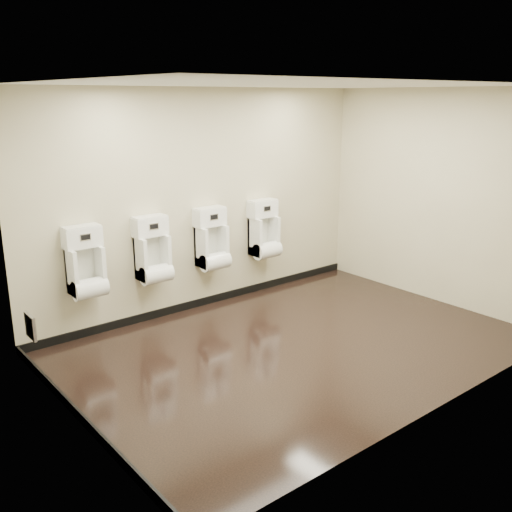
{
  "coord_description": "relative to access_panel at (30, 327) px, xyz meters",
  "views": [
    {
      "loc": [
        -4.04,
        -4.25,
        2.69
      ],
      "look_at": [
        -0.14,
        0.55,
        0.95
      ],
      "focal_mm": 40.0,
      "sensor_mm": 36.0,
      "label": 1
    }
  ],
  "objects": [
    {
      "name": "skirting_left",
      "position": [
        -0.01,
        -1.2,
        -0.45
      ],
      "size": [
        0.02,
        3.5,
        0.1
      ],
      "primitive_type": "cube",
      "color": "black",
      "rests_on": "ground"
    },
    {
      "name": "urinal_0",
      "position": [
        0.78,
        0.41,
        0.36
      ],
      "size": [
        0.42,
        0.32,
        0.79
      ],
      "color": "white",
      "rests_on": "back_wall"
    },
    {
      "name": "left_wall",
      "position": [
        -0.02,
        -1.2,
        0.9
      ],
      "size": [
        0.02,
        3.5,
        2.8
      ],
      "primitive_type": "cube",
      "color": "#BEB692",
      "rests_on": "ground"
    },
    {
      "name": "tile_overlay_left",
      "position": [
        -0.01,
        -1.2,
        0.9
      ],
      "size": [
        0.01,
        3.5,
        2.8
      ],
      "primitive_type": "cube",
      "color": "white",
      "rests_on": "ground"
    },
    {
      "name": "urinal_3",
      "position": [
        3.35,
        0.41,
        0.36
      ],
      "size": [
        0.42,
        0.32,
        0.79
      ],
      "color": "white",
      "rests_on": "back_wall"
    },
    {
      "name": "urinal_1",
      "position": [
        1.61,
        0.41,
        0.36
      ],
      "size": [
        0.42,
        0.32,
        0.79
      ],
      "color": "white",
      "rests_on": "back_wall"
    },
    {
      "name": "urinal_2",
      "position": [
        2.47,
        0.41,
        0.36
      ],
      "size": [
        0.42,
        0.32,
        0.79
      ],
      "color": "white",
      "rests_on": "back_wall"
    },
    {
      "name": "skirting_back",
      "position": [
        2.48,
        0.54,
        -0.45
      ],
      "size": [
        5.0,
        0.02,
        0.1
      ],
      "primitive_type": "cube",
      "color": "black",
      "rests_on": "ground"
    },
    {
      "name": "front_wall",
      "position": [
        2.48,
        -2.95,
        0.9
      ],
      "size": [
        5.0,
        0.02,
        2.8
      ],
      "primitive_type": "cube",
      "color": "#BEB692",
      "rests_on": "ground"
    },
    {
      "name": "right_wall",
      "position": [
        4.98,
        -1.2,
        0.9
      ],
      "size": [
        0.02,
        3.5,
        2.8
      ],
      "primitive_type": "cube",
      "color": "#BEB692",
      "rests_on": "ground"
    },
    {
      "name": "ground",
      "position": [
        2.48,
        -1.2,
        -0.5
      ],
      "size": [
        5.0,
        3.5,
        0.0
      ],
      "primitive_type": "cube",
      "color": "black",
      "rests_on": "ground"
    },
    {
      "name": "ceiling",
      "position": [
        2.48,
        -1.2,
        2.3
      ],
      "size": [
        5.0,
        3.5,
        0.0
      ],
      "primitive_type": "cube",
      "color": "silver"
    },
    {
      "name": "back_wall",
      "position": [
        2.48,
        0.55,
        0.9
      ],
      "size": [
        5.0,
        0.02,
        2.8
      ],
      "primitive_type": "cube",
      "color": "#BEB692",
      "rests_on": "ground"
    },
    {
      "name": "access_panel",
      "position": [
        0.0,
        0.0,
        0.0
      ],
      "size": [
        0.04,
        0.25,
        0.25
      ],
      "color": "#9E9EA3",
      "rests_on": "left_wall"
    }
  ]
}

